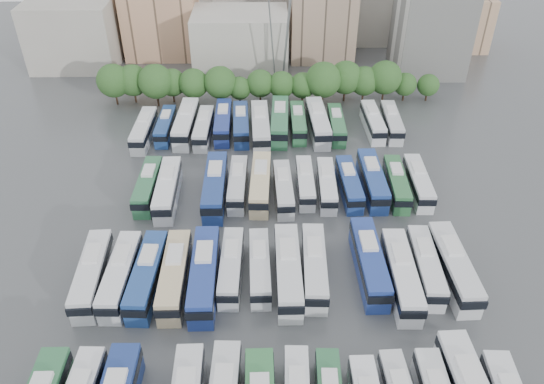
{
  "coord_description": "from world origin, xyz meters",
  "views": [
    {
      "loc": [
        -0.86,
        -51.26,
        46.34
      ],
      "look_at": [
        -0.0,
        8.5,
        3.0
      ],
      "focal_mm": 35.0,
      "sensor_mm": 36.0,
      "label": 1
    }
  ],
  "objects_px": {
    "bus_r1_s8": "(314,266)",
    "bus_r3_s6": "(260,126)",
    "bus_r2_s6": "(261,183)",
    "bus_r3_s1": "(166,126)",
    "bus_r2_s1": "(148,186)",
    "bus_r2_s12": "(397,183)",
    "bus_r1_s10": "(369,262)",
    "bus_r2_s4": "(215,186)",
    "bus_r1_s0": "(92,274)",
    "bus_r2_s7": "(283,188)",
    "bus_r2_s11": "(372,180)",
    "bus_r3_s0": "(144,130)",
    "bus_r1_s11": "(401,275)",
    "bus_r2_s13": "(418,182)",
    "bus_r1_s1": "(121,275)",
    "bus_r1_s5": "(231,266)",
    "bus_r1_s13": "(454,267)",
    "apartment_tower": "(434,9)",
    "bus_r3_s9": "(318,122)",
    "bus_r1_s6": "(260,267)",
    "bus_r2_s2": "(168,189)",
    "bus_r1_s4": "(204,274)",
    "bus_r2_s5": "(238,184)",
    "bus_r1_s3": "(175,275)",
    "bus_r3_s2": "(186,123)",
    "bus_r3_s10": "(336,124)",
    "bus_r3_s4": "(223,122)",
    "bus_r3_s5": "(241,124)",
    "bus_r3_s3": "(204,128)",
    "bus_r2_s9": "(327,185)",
    "bus_r1_s2": "(147,275)",
    "bus_r3_s8": "(298,122)",
    "bus_r3_s7": "(280,121)",
    "bus_r3_s13": "(392,122)",
    "bus_r2_s8": "(305,182)",
    "bus_r2_s10": "(349,184)"
  },
  "relations": [
    {
      "from": "bus_r1_s8",
      "to": "bus_r3_s6",
      "type": "relative_size",
      "value": 0.92
    },
    {
      "from": "bus_r2_s6",
      "to": "bus_r3_s1",
      "type": "xyz_separation_m",
      "value": [
        -16.58,
        18.07,
        -0.29
      ]
    },
    {
      "from": "bus_r2_s1",
      "to": "bus_r2_s12",
      "type": "height_order",
      "value": "bus_r2_s1"
    },
    {
      "from": "bus_r1_s10",
      "to": "bus_r2_s4",
      "type": "height_order",
      "value": "bus_r2_s4"
    },
    {
      "from": "bus_r1_s10",
      "to": "bus_r2_s12",
      "type": "bearing_deg",
      "value": 66.86
    },
    {
      "from": "bus_r1_s0",
      "to": "bus_r2_s7",
      "type": "xyz_separation_m",
      "value": [
        23.09,
        17.25,
        -0.21
      ]
    },
    {
      "from": "bus_r2_s11",
      "to": "bus_r3_s6",
      "type": "relative_size",
      "value": 0.93
    },
    {
      "from": "bus_r2_s6",
      "to": "bus_r3_s0",
      "type": "height_order",
      "value": "bus_r2_s6"
    },
    {
      "from": "bus_r1_s0",
      "to": "bus_r1_s11",
      "type": "height_order",
      "value": "bus_r1_s11"
    },
    {
      "from": "bus_r2_s13",
      "to": "bus_r1_s1",
      "type": "bearing_deg",
      "value": -153.51
    },
    {
      "from": "bus_r1_s5",
      "to": "bus_r3_s0",
      "type": "distance_m",
      "value": 37.42
    },
    {
      "from": "bus_r1_s13",
      "to": "bus_r2_s13",
      "type": "height_order",
      "value": "bus_r1_s13"
    },
    {
      "from": "bus_r2_s7",
      "to": "apartment_tower",
      "type": "bearing_deg",
      "value": 53.26
    },
    {
      "from": "bus_r1_s10",
      "to": "bus_r3_s9",
      "type": "height_order",
      "value": "bus_r3_s9"
    },
    {
      "from": "bus_r1_s6",
      "to": "bus_r1_s5",
      "type": "bearing_deg",
      "value": 177.0
    },
    {
      "from": "bus_r2_s2",
      "to": "bus_r1_s4",
      "type": "bearing_deg",
      "value": -69.47
    },
    {
      "from": "bus_r2_s5",
      "to": "bus_r3_s9",
      "type": "xyz_separation_m",
      "value": [
        13.3,
        18.08,
        0.31
      ]
    },
    {
      "from": "bus_r1_s3",
      "to": "bus_r3_s1",
      "type": "distance_m",
      "value": 37.35
    },
    {
      "from": "bus_r3_s1",
      "to": "bus_r3_s2",
      "type": "relative_size",
      "value": 0.8
    },
    {
      "from": "bus_r1_s13",
      "to": "bus_r3_s10",
      "type": "bearing_deg",
      "value": 103.73
    },
    {
      "from": "bus_r3_s4",
      "to": "bus_r3_s5",
      "type": "bearing_deg",
      "value": -13.41
    },
    {
      "from": "bus_r2_s1",
      "to": "bus_r2_s13",
      "type": "xyz_separation_m",
      "value": [
        39.63,
        0.39,
        -0.05
      ]
    },
    {
      "from": "bus_r1_s0",
      "to": "bus_r2_s13",
      "type": "relative_size",
      "value": 1.11
    },
    {
      "from": "bus_r3_s6",
      "to": "bus_r3_s3",
      "type": "bearing_deg",
      "value": 176.34
    },
    {
      "from": "bus_r2_s9",
      "to": "bus_r3_s5",
      "type": "bearing_deg",
      "value": 127.18
    },
    {
      "from": "bus_r1_s11",
      "to": "bus_r1_s5",
      "type": "bearing_deg",
      "value": 175.67
    },
    {
      "from": "bus_r1_s2",
      "to": "bus_r2_s9",
      "type": "bearing_deg",
      "value": 41.59
    },
    {
      "from": "bus_r2_s4",
      "to": "bus_r3_s4",
      "type": "height_order",
      "value": "bus_r2_s4"
    },
    {
      "from": "bus_r2_s2",
      "to": "bus_r2_s4",
      "type": "relative_size",
      "value": 0.93
    },
    {
      "from": "apartment_tower",
      "to": "bus_r1_s11",
      "type": "bearing_deg",
      "value": -106.35
    },
    {
      "from": "bus_r1_s2",
      "to": "bus_r1_s0",
      "type": "bearing_deg",
      "value": -179.98
    },
    {
      "from": "bus_r1_s8",
      "to": "bus_r3_s2",
      "type": "bearing_deg",
      "value": 120.71
    },
    {
      "from": "bus_r1_s2",
      "to": "bus_r3_s8",
      "type": "xyz_separation_m",
      "value": [
        19.75,
        37.49,
        -0.2
      ]
    },
    {
      "from": "bus_r2_s6",
      "to": "bus_r3_s8",
      "type": "distance_m",
      "value": 19.93
    },
    {
      "from": "bus_r3_s8",
      "to": "bus_r2_s1",
      "type": "bearing_deg",
      "value": -140.38
    },
    {
      "from": "bus_r1_s13",
      "to": "bus_r3_s7",
      "type": "height_order",
      "value": "bus_r3_s7"
    },
    {
      "from": "bus_r2_s7",
      "to": "bus_r3_s9",
      "type": "relative_size",
      "value": 0.84
    },
    {
      "from": "bus_r1_s13",
      "to": "bus_r2_s12",
      "type": "relative_size",
      "value": 1.16
    },
    {
      "from": "bus_r1_s3",
      "to": "bus_r1_s5",
      "type": "relative_size",
      "value": 1.12
    },
    {
      "from": "bus_r1_s0",
      "to": "bus_r3_s1",
      "type": "distance_m",
      "value": 36.55
    },
    {
      "from": "bus_r1_s5",
      "to": "bus_r3_s6",
      "type": "bearing_deg",
      "value": 85.7
    },
    {
      "from": "bus_r2_s1",
      "to": "bus_r3_s9",
      "type": "distance_m",
      "value": 32.15
    },
    {
      "from": "bus_r3_s4",
      "to": "bus_r3_s13",
      "type": "xyz_separation_m",
      "value": [
        29.59,
        -0.17,
        -0.14
      ]
    },
    {
      "from": "bus_r1_s1",
      "to": "bus_r2_s8",
      "type": "distance_m",
      "value": 29.85
    },
    {
      "from": "apartment_tower",
      "to": "bus_r2_s9",
      "type": "bearing_deg",
      "value": -119.4
    },
    {
      "from": "bus_r2_s4",
      "to": "bus_r3_s3",
      "type": "height_order",
      "value": "bus_r2_s4"
    },
    {
      "from": "bus_r3_s6",
      "to": "bus_r3_s9",
      "type": "distance_m",
      "value": 10.12
    },
    {
      "from": "bus_r2_s10",
      "to": "bus_r1_s1",
      "type": "bearing_deg",
      "value": -150.34
    },
    {
      "from": "bus_r2_s1",
      "to": "bus_r3_s9",
      "type": "relative_size",
      "value": 0.87
    },
    {
      "from": "bus_r1_s10",
      "to": "bus_r2_s11",
      "type": "xyz_separation_m",
      "value": [
        3.34,
        17.51,
        -0.09
      ]
    }
  ]
}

